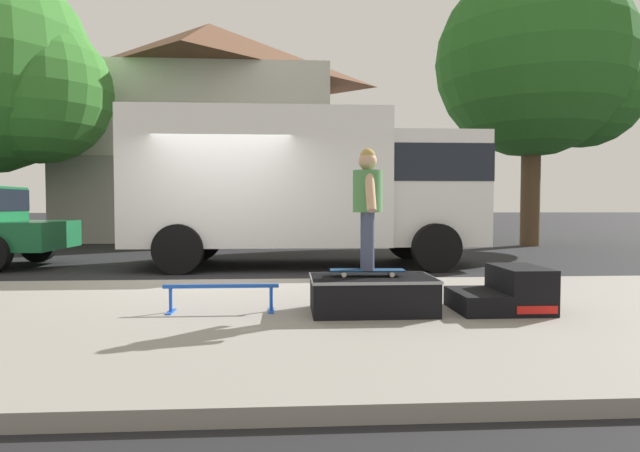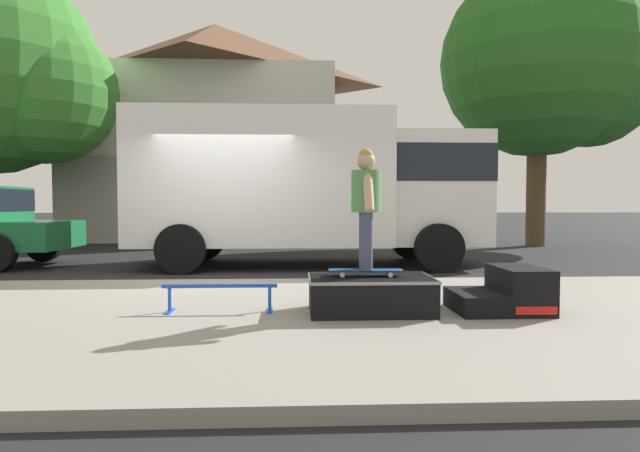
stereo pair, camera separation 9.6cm
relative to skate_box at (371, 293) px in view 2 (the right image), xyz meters
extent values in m
plane|color=black|center=(-2.06, 3.01, -0.32)|extent=(140.00, 140.00, 0.00)
cube|color=gray|center=(-2.06, 0.01, -0.26)|extent=(50.00, 5.00, 0.12)
cube|color=black|center=(0.00, 0.00, -0.01)|extent=(1.27, 0.75, 0.37)
cube|color=gray|center=(0.00, 0.00, 0.16)|extent=(1.29, 0.77, 0.03)
cube|color=black|center=(1.11, 0.00, -0.10)|extent=(0.47, 0.77, 0.21)
cube|color=black|center=(1.59, 0.00, 0.03)|extent=(0.47, 0.77, 0.47)
cube|color=red|center=(1.59, -0.39, -0.12)|extent=(0.42, 0.01, 0.08)
cylinder|color=blue|center=(-1.58, 0.13, 0.07)|extent=(1.21, 0.04, 0.04)
cylinder|color=blue|center=(-2.10, 0.13, -0.07)|extent=(0.04, 0.04, 0.27)
cube|color=blue|center=(-2.10, 0.13, -0.19)|extent=(0.06, 0.28, 0.01)
cylinder|color=blue|center=(-1.06, 0.13, -0.07)|extent=(0.04, 0.04, 0.27)
cube|color=blue|center=(-1.06, 0.13, -0.19)|extent=(0.06, 0.28, 0.01)
cube|color=navy|center=(-0.04, 0.06, 0.23)|extent=(0.79, 0.24, 0.02)
cylinder|color=silver|center=(0.21, 0.13, 0.20)|extent=(0.05, 0.03, 0.05)
cylinder|color=silver|center=(0.20, -0.05, 0.20)|extent=(0.05, 0.03, 0.05)
cylinder|color=silver|center=(-0.29, 0.16, 0.20)|extent=(0.05, 0.03, 0.05)
cylinder|color=silver|center=(-0.30, -0.02, 0.20)|extent=(0.05, 0.03, 0.05)
cylinder|color=#3F4766|center=(-0.04, 0.13, 0.54)|extent=(0.12, 0.12, 0.60)
cylinder|color=#3F4766|center=(-0.04, -0.02, 0.54)|extent=(0.12, 0.12, 0.60)
cylinder|color=#4C8C4C|center=(-0.04, 0.06, 1.07)|extent=(0.31, 0.31, 0.44)
cylinder|color=tan|center=(-0.04, 0.25, 1.05)|extent=(0.10, 0.27, 0.42)
cylinder|color=tan|center=(-0.04, -0.14, 1.05)|extent=(0.10, 0.27, 0.42)
sphere|color=tan|center=(-0.04, 0.06, 1.38)|extent=(0.19, 0.19, 0.19)
sphere|color=tan|center=(-0.04, 0.06, 1.43)|extent=(0.16, 0.16, 0.16)
cube|color=white|center=(-1.44, 5.21, 1.43)|extent=(5.00, 2.35, 2.60)
cube|color=white|center=(2.01, 5.21, 1.23)|extent=(1.90, 2.16, 2.20)
cube|color=black|center=(2.01, 5.21, 1.71)|extent=(1.92, 2.19, 0.70)
cylinder|color=black|center=(1.85, 6.39, 0.13)|extent=(0.90, 0.28, 0.90)
cylinder|color=black|center=(1.85, 4.04, 0.13)|extent=(0.90, 0.28, 0.90)
cylinder|color=black|center=(-2.84, 6.39, 0.13)|extent=(0.90, 0.28, 0.90)
cylinder|color=black|center=(-2.84, 4.04, 0.13)|extent=(0.90, 0.28, 0.90)
cube|color=#196638|center=(-5.93, 5.34, 0.31)|extent=(1.10, 1.85, 0.55)
cylinder|color=black|center=(-6.29, 6.27, 0.04)|extent=(0.72, 0.24, 0.72)
sphere|color=#387A2D|center=(-7.74, 9.52, 4.03)|extent=(3.96, 3.96, 3.96)
cylinder|color=brown|center=(6.42, 9.89, 1.51)|extent=(0.56, 0.56, 3.67)
sphere|color=#286623|center=(6.42, 9.89, 5.20)|extent=(5.68, 5.68, 5.68)
sphere|color=#286623|center=(7.98, 9.89, 4.49)|extent=(3.69, 3.69, 3.69)
cube|color=silver|center=(-3.97, 15.71, 2.68)|extent=(9.00, 7.50, 6.00)
cube|color=#B2ADA3|center=(-3.97, 11.71, 1.08)|extent=(9.00, 0.50, 2.80)
pyramid|color=brown|center=(-3.97, 15.71, 6.88)|extent=(9.54, 7.95, 2.40)
camera|label=1|loc=(-0.88, -5.35, 0.93)|focal=29.17mm
camera|label=2|loc=(-0.78, -5.35, 0.93)|focal=29.17mm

